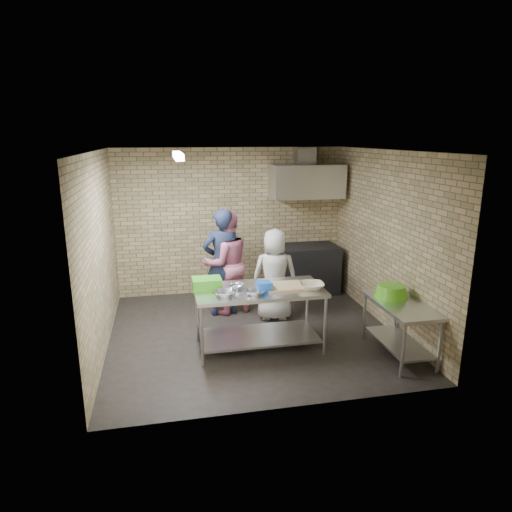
{
  "coord_description": "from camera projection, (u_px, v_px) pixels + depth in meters",
  "views": [
    {
      "loc": [
        -1.23,
        -6.22,
        2.89
      ],
      "look_at": [
        0.1,
        0.2,
        1.15
      ],
      "focal_mm": 31.75,
      "sensor_mm": 36.0,
      "label": 1
    }
  ],
  "objects": [
    {
      "name": "prep_table",
      "position": [
        259.0,
        318.0,
        6.28
      ],
      "size": [
        1.75,
        0.88,
        0.88
      ],
      "primitive_type": "cube",
      "color": "silver",
      "rests_on": "floor"
    },
    {
      "name": "front_wall",
      "position": [
        290.0,
        292.0,
        4.63
      ],
      "size": [
        4.2,
        0.06,
        2.7
      ],
      "primitive_type": "cube",
      "color": "tan",
      "rests_on": "ground"
    },
    {
      "name": "stove",
      "position": [
        305.0,
        269.0,
        8.58
      ],
      "size": [
        1.2,
        0.7,
        0.9
      ],
      "primitive_type": "cube",
      "color": "black",
      "rests_on": "floor"
    },
    {
      "name": "bottle_red",
      "position": [
        306.0,
        184.0,
        8.41
      ],
      "size": [
        0.07,
        0.07,
        0.18
      ],
      "primitive_type": "cylinder",
      "color": "#B22619",
      "rests_on": "wall_shelf"
    },
    {
      "name": "ceiling",
      "position": [
        252.0,
        151.0,
        6.18
      ],
      "size": [
        4.2,
        4.2,
        0.0
      ],
      "primitive_type": "plane",
      "rotation": [
        3.14,
        0.0,
        0.0
      ],
      "color": "black",
      "rests_on": "ground"
    },
    {
      "name": "right_wall",
      "position": [
        386.0,
        240.0,
        6.94
      ],
      "size": [
        0.06,
        4.0,
        2.7
      ],
      "primitive_type": "cube",
      "color": "tan",
      "rests_on": "ground"
    },
    {
      "name": "woman_white",
      "position": [
        275.0,
        275.0,
        7.24
      ],
      "size": [
        0.81,
        0.61,
        1.49
      ],
      "primitive_type": "imported",
      "rotation": [
        0.0,
        0.0,
        2.94
      ],
      "color": "silver",
      "rests_on": "floor"
    },
    {
      "name": "side_counter",
      "position": [
        399.0,
        329.0,
        6.09
      ],
      "size": [
        0.6,
        1.2,
        0.75
      ],
      "primitive_type": "cube",
      "color": "silver",
      "rests_on": "floor"
    },
    {
      "name": "ceramic_bowl",
      "position": [
        312.0,
        286.0,
        6.16
      ],
      "size": [
        0.38,
        0.38,
        0.08
      ],
      "primitive_type": "imported",
      "rotation": [
        0.0,
        0.0,
        -0.12
      ],
      "color": "beige",
      "rests_on": "prep_table"
    },
    {
      "name": "blue_tub",
      "position": [
        264.0,
        286.0,
        6.07
      ],
      "size": [
        0.19,
        0.19,
        0.13
      ],
      "primitive_type": "cube",
      "color": "blue",
      "rests_on": "prep_table"
    },
    {
      "name": "mixing_bowl_b",
      "position": [
        237.0,
        287.0,
        6.15
      ],
      "size": [
        0.23,
        0.23,
        0.07
      ],
      "primitive_type": "imported",
      "rotation": [
        0.0,
        0.0,
        -0.12
      ],
      "color": "silver",
      "rests_on": "prep_table"
    },
    {
      "name": "man_navy",
      "position": [
        222.0,
        262.0,
        7.4
      ],
      "size": [
        0.7,
        0.51,
        1.78
      ],
      "primitive_type": "imported",
      "rotation": [
        0.0,
        0.0,
        3.28
      ],
      "color": "#151635",
      "rests_on": "floor"
    },
    {
      "name": "hood_duct",
      "position": [
        305.0,
        155.0,
        8.23
      ],
      "size": [
        0.35,
        0.3,
        0.3
      ],
      "primitive_type": "cube",
      "color": "#A5A8AD",
      "rests_on": "back_wall"
    },
    {
      "name": "mixing_bowl_c",
      "position": [
        255.0,
        292.0,
        5.94
      ],
      "size": [
        0.28,
        0.28,
        0.06
      ],
      "primitive_type": "imported",
      "rotation": [
        0.0,
        0.0,
        -0.12
      ],
      "color": "silver",
      "rests_on": "prep_table"
    },
    {
      "name": "green_basin",
      "position": [
        391.0,
        291.0,
        6.2
      ],
      "size": [
        0.46,
        0.46,
        0.17
      ],
      "primitive_type": null,
      "color": "#59C626",
      "rests_on": "side_counter"
    },
    {
      "name": "range_hood",
      "position": [
        307.0,
        181.0,
        8.21
      ],
      "size": [
        1.3,
        0.6,
        0.6
      ],
      "primitive_type": "cube",
      "color": "silver",
      "rests_on": "back_wall"
    },
    {
      "name": "woman_pink",
      "position": [
        226.0,
        263.0,
        7.48
      ],
      "size": [
        0.96,
        0.83,
        1.7
      ],
      "primitive_type": "imported",
      "rotation": [
        0.0,
        0.0,
        3.39
      ],
      "color": "#C06682",
      "rests_on": "floor"
    },
    {
      "name": "back_wall",
      "position": [
        231.0,
        222.0,
        8.42
      ],
      "size": [
        4.2,
        0.06,
        2.7
      ],
      "primitive_type": "cube",
      "color": "tan",
      "rests_on": "ground"
    },
    {
      "name": "wall_shelf",
      "position": [
        318.0,
        190.0,
        8.49
      ],
      "size": [
        0.8,
        0.2,
        0.04
      ],
      "primitive_type": "cube",
      "color": "#3F2B19",
      "rests_on": "back_wall"
    },
    {
      "name": "green_crate",
      "position": [
        207.0,
        284.0,
        6.13
      ],
      "size": [
        0.39,
        0.29,
        0.16
      ],
      "primitive_type": "cube",
      "color": "green",
      "rests_on": "prep_table"
    },
    {
      "name": "left_wall",
      "position": [
        100.0,
        254.0,
        6.11
      ],
      "size": [
        0.06,
        4.0,
        2.7
      ],
      "primitive_type": "cube",
      "color": "tan",
      "rests_on": "ground"
    },
    {
      "name": "fluorescent_fixture",
      "position": [
        178.0,
        156.0,
        6.0
      ],
      "size": [
        0.1,
        1.25,
        0.08
      ],
      "primitive_type": "cube",
      "color": "white",
      "rests_on": "ceiling"
    },
    {
      "name": "floor",
      "position": [
        252.0,
        333.0,
        6.87
      ],
      "size": [
        4.2,
        4.2,
        0.0
      ],
      "primitive_type": "plane",
      "color": "black",
      "rests_on": "ground"
    },
    {
      "name": "cutting_board",
      "position": [
        284.0,
        286.0,
        6.22
      ],
      "size": [
        0.54,
        0.41,
        0.03
      ],
      "primitive_type": "cube",
      "color": "tan",
      "rests_on": "prep_table"
    },
    {
      "name": "mixing_bowl_a",
      "position": [
        225.0,
        294.0,
        5.88
      ],
      "size": [
        0.31,
        0.31,
        0.07
      ],
      "primitive_type": "imported",
      "rotation": [
        0.0,
        0.0,
        -0.12
      ],
      "color": "#B6B7BD",
      "rests_on": "prep_table"
    },
    {
      "name": "bottle_green",
      "position": [
        326.0,
        184.0,
        8.5
      ],
      "size": [
        0.06,
        0.06,
        0.15
      ],
      "primitive_type": "cylinder",
      "color": "green",
      "rests_on": "wall_shelf"
    }
  ]
}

